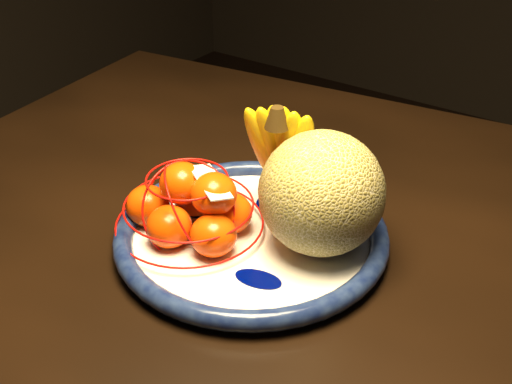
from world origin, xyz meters
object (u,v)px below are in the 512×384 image
Objects in this scene: dining_table at (420,327)px; cantaloupe at (322,193)px; banana_bunch at (283,151)px; mandarin_bag at (192,208)px; fruit_bowl at (251,235)px.

dining_table is 0.21m from cantaloupe.
banana_bunch is (-0.08, 0.04, 0.01)m from cantaloupe.
banana_bunch reaches higher than dining_table.
banana_bunch is 0.81× the size of mandarin_bag.
cantaloupe reaches higher than mandarin_bag.
cantaloupe is 0.09m from banana_bunch.
cantaloupe is at bearing -170.04° from dining_table.
cantaloupe is 0.85× the size of banana_bunch.
mandarin_bag is (-0.14, -0.07, -0.04)m from cantaloupe.
fruit_bowl is 1.96× the size of banana_bunch.
mandarin_bag is at bearing -165.60° from dining_table.
mandarin_bag reaches higher than dining_table.
cantaloupe is at bearing 24.88° from mandarin_bag.
dining_table is at bearing -18.48° from banana_bunch.
banana_bunch is at bearing 90.90° from fruit_bowl.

